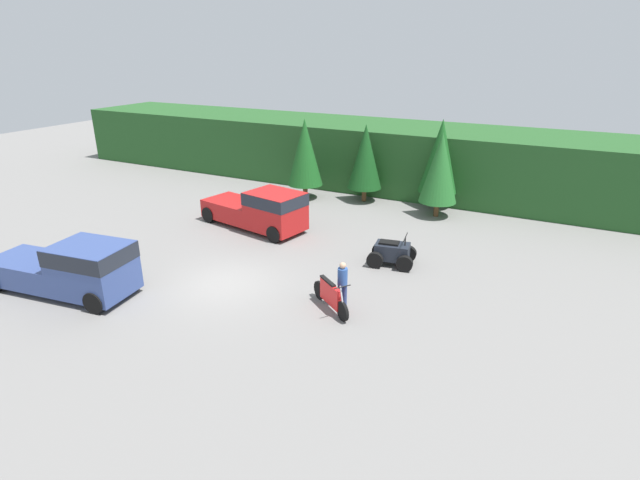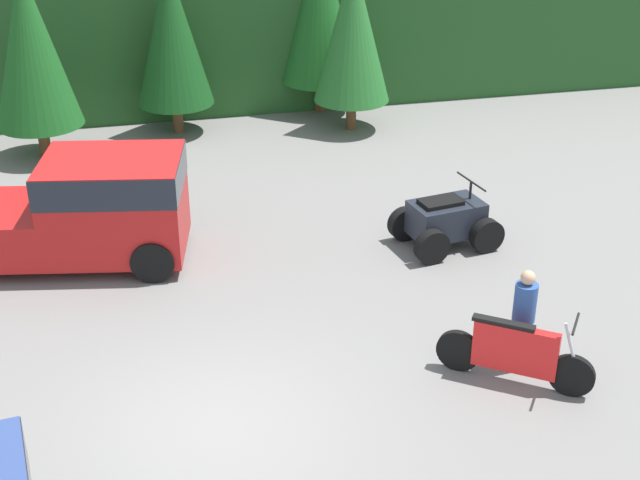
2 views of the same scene
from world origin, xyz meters
name	(u,v)px [view 2 (image 2 of 2)]	position (x,y,z in m)	size (l,w,h in m)	color
ground_plane	(217,429)	(0.00, 0.00, 0.00)	(80.00, 80.00, 0.00)	slate
hillside_backdrop	(140,26)	(0.00, 16.00, 1.87)	(44.00, 6.00, 3.74)	#235123
tree_left	(30,47)	(-2.62, 11.11, 2.66)	(1.99, 1.99, 4.52)	brown
tree_mid_left	(172,33)	(0.62, 12.13, 2.53)	(1.90, 1.90, 4.31)	brown
tree_mid_right	(320,8)	(4.54, 12.97, 2.79)	(2.09, 2.09, 4.74)	brown
tree_right	(352,30)	(4.97, 11.35, 2.55)	(1.91, 1.91, 4.34)	brown
pickup_truck_red	(67,209)	(-1.94, 5.58, 1.03)	(5.74, 2.98, 1.98)	red
dirt_bike	(515,353)	(4.38, 0.09, 0.50)	(1.94, 1.44, 1.20)	black
quad_atv	(446,222)	(4.98, 4.52, 0.50)	(2.02, 1.57, 1.26)	black
rider_person	(524,315)	(4.64, 0.46, 0.88)	(0.46, 0.46, 1.63)	navy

